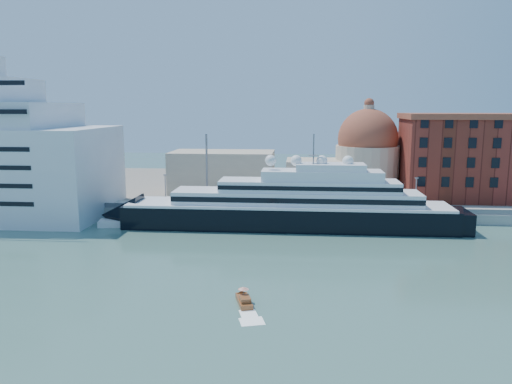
# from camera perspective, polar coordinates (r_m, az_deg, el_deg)

# --- Properties ---
(ground) EXTENTS (400.00, 400.00, 0.00)m
(ground) POSITION_cam_1_polar(r_m,az_deg,el_deg) (91.25, 3.11, -7.55)
(ground) COLOR #3B665B
(ground) RESTS_ON ground
(quay) EXTENTS (180.00, 10.00, 2.50)m
(quay) POSITION_cam_1_polar(r_m,az_deg,el_deg) (123.84, 3.67, -2.31)
(quay) COLOR gray
(quay) RESTS_ON ground
(land) EXTENTS (260.00, 72.00, 2.00)m
(land) POSITION_cam_1_polar(r_m,az_deg,el_deg) (164.19, 4.03, 0.60)
(land) COLOR slate
(land) RESTS_ON ground
(quay_fence) EXTENTS (180.00, 0.10, 1.20)m
(quay_fence) POSITION_cam_1_polar(r_m,az_deg,el_deg) (119.06, 3.62, -1.89)
(quay_fence) COLOR slate
(quay_fence) RESTS_ON quay
(superyacht) EXTENTS (82.94, 11.50, 24.79)m
(superyacht) POSITION_cam_1_polar(r_m,az_deg,el_deg) (112.53, 2.43, -1.95)
(superyacht) COLOR black
(superyacht) RESTS_ON ground
(service_barge) EXTENTS (12.58, 5.86, 2.72)m
(service_barge) POSITION_cam_1_polar(r_m,az_deg,el_deg) (118.56, -14.48, -3.38)
(service_barge) COLOR white
(service_barge) RESTS_ON ground
(water_taxi) EXTENTS (3.05, 5.38, 2.43)m
(water_taxi) POSITION_cam_1_polar(r_m,az_deg,el_deg) (70.88, -1.36, -12.25)
(water_taxi) COLOR brown
(water_taxi) RESTS_ON ground
(warehouse) EXTENTS (43.00, 19.00, 23.25)m
(warehouse) POSITION_cam_1_polar(r_m,az_deg,el_deg) (148.11, 24.51, 3.73)
(warehouse) COLOR maroon
(warehouse) RESTS_ON land
(church) EXTENTS (66.00, 18.00, 25.50)m
(church) POSITION_cam_1_polar(r_m,az_deg,el_deg) (145.73, 6.46, 3.33)
(church) COLOR beige
(church) RESTS_ON land
(lamp_posts) EXTENTS (120.80, 2.40, 18.00)m
(lamp_posts) POSITION_cam_1_polar(r_m,az_deg,el_deg) (121.57, -2.29, 1.59)
(lamp_posts) COLOR slate
(lamp_posts) RESTS_ON quay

